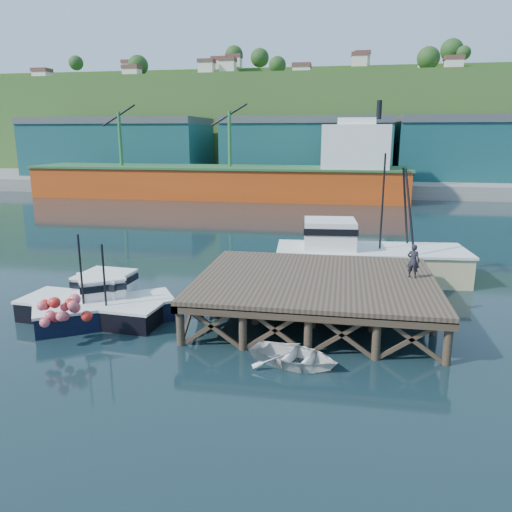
% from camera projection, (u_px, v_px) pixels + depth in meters
% --- Properties ---
extents(ground, '(300.00, 300.00, 0.00)m').
position_uv_depth(ground, '(212.00, 310.00, 26.96)').
color(ground, black).
rests_on(ground, ground).
extents(wharf, '(12.00, 10.00, 2.62)m').
position_uv_depth(wharf, '(315.00, 282.00, 25.39)').
color(wharf, brown).
rests_on(wharf, ground).
extents(far_quay, '(160.00, 40.00, 2.00)m').
position_uv_depth(far_quay, '(308.00, 179.00, 93.68)').
color(far_quay, gray).
rests_on(far_quay, ground).
extents(warehouse_left, '(32.00, 16.00, 9.00)m').
position_uv_depth(warehouse_left, '(120.00, 149.00, 93.52)').
color(warehouse_left, '#174A4D').
rests_on(warehouse_left, far_quay).
extents(warehouse_mid, '(28.00, 16.00, 9.00)m').
position_uv_depth(warehouse_mid, '(307.00, 150.00, 87.59)').
color(warehouse_mid, '#174A4D').
rests_on(warehouse_mid, far_quay).
extents(warehouse_right, '(30.00, 16.00, 9.00)m').
position_uv_depth(warehouse_right, '(488.00, 151.00, 82.51)').
color(warehouse_right, '#174A4D').
rests_on(warehouse_right, far_quay).
extents(cargo_ship, '(55.50, 10.00, 13.75)m').
position_uv_depth(cargo_ship, '(240.00, 176.00, 73.52)').
color(cargo_ship, '#C14212').
rests_on(cargo_ship, ground).
extents(hillside, '(220.00, 50.00, 22.00)m').
position_uv_depth(hillside, '(319.00, 127.00, 120.00)').
color(hillside, '#2D511E').
rests_on(hillside, ground).
extents(boat_navy, '(6.94, 5.65, 4.18)m').
position_uv_depth(boat_navy, '(104.00, 305.00, 25.26)').
color(boat_navy, black).
rests_on(boat_navy, ground).
extents(boat_black, '(7.64, 6.39, 4.60)m').
position_uv_depth(boat_black, '(96.00, 302.00, 25.62)').
color(boat_black, black).
rests_on(boat_black, ground).
extents(trawler, '(12.42, 5.29, 8.11)m').
position_uv_depth(trawler, '(367.00, 254.00, 32.38)').
color(trawler, '#D5C889').
rests_on(trawler, ground).
extents(dinghy, '(4.41, 3.72, 0.78)m').
position_uv_depth(dinghy, '(294.00, 356.00, 20.47)').
color(dinghy, silver).
rests_on(dinghy, ground).
extents(dockworker, '(0.74, 0.62, 1.74)m').
position_uv_depth(dockworker, '(413.00, 261.00, 25.26)').
color(dockworker, black).
rests_on(dockworker, wharf).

